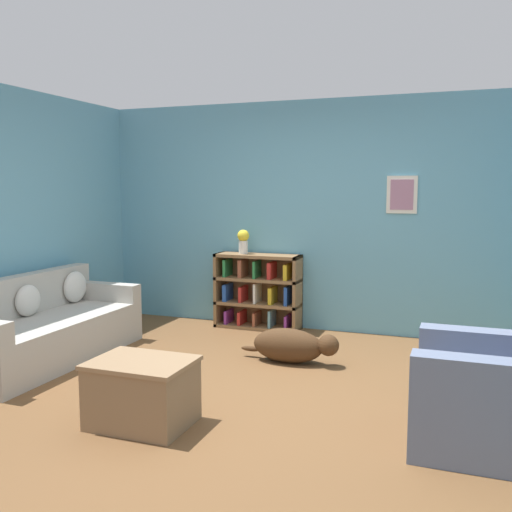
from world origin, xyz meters
name	(u,v)px	position (x,y,z in m)	size (l,w,h in m)	color
ground_plane	(239,392)	(0.00, 0.00, 0.00)	(14.00, 14.00, 0.00)	brown
wall_back	(312,216)	(0.00, 2.25, 1.30)	(5.60, 0.13, 2.60)	#609EB7
couch	(43,330)	(-2.06, 0.16, 0.29)	(0.82, 1.99, 0.79)	#ADA89E
bookshelf	(258,291)	(-0.58, 2.05, 0.43)	(0.99, 0.31, 0.86)	olive
recliner_chair	(506,394)	(1.93, -0.33, 0.35)	(0.97, 0.88, 0.99)	slate
coffee_table	(142,391)	(-0.38, -0.81, 0.24)	(0.68, 0.52, 0.45)	#846647
dog	(292,345)	(0.18, 0.88, 0.16)	(0.97, 0.29, 0.32)	#472D19
vase	(243,240)	(-0.76, 2.03, 1.02)	(0.14, 0.14, 0.28)	silver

